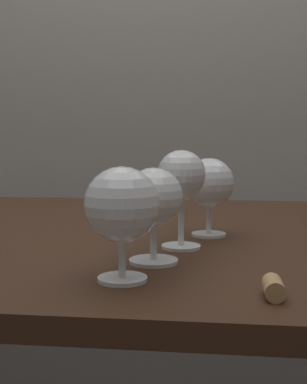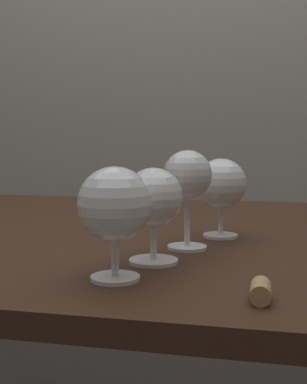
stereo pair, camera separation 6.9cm
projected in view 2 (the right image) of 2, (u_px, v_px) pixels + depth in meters
name	position (u px, v px, depth m)	size (l,w,h in m)	color
back_wall	(202.00, 38.00, 2.09)	(5.00, 0.08, 2.60)	gray
dining_table	(118.00, 271.00, 0.97)	(1.42, 0.93, 0.74)	#382114
wine_glass_pinot	(115.00, 205.00, 0.61)	(0.09, 0.09, 0.14)	white
wine_glass_cabernet	(154.00, 200.00, 0.69)	(0.08, 0.08, 0.13)	white
wine_glass_port	(188.00, 178.00, 0.78)	(0.07, 0.07, 0.15)	white
wine_glass_chardonnay	(221.00, 185.00, 0.87)	(0.09, 0.09, 0.13)	white
cork	(261.00, 291.00, 0.53)	(0.02, 0.02, 0.04)	tan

